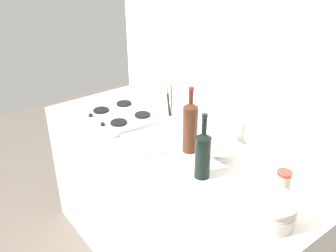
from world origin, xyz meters
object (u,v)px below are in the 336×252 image
wine_bottle_leftmost (203,154)px  condiment_jar_front (283,180)px  utensil_crock (169,121)px  mixing_bowl (218,151)px  cutting_board (143,144)px  wine_bottle_mid_left (190,126)px  stovetop_hob (122,115)px  plate_stack (270,210)px

wine_bottle_leftmost → condiment_jar_front: size_ratio=3.70×
wine_bottle_leftmost → utensil_crock: wine_bottle_leftmost is taller
mixing_bowl → utensil_crock: utensil_crock is taller
condiment_jar_front → cutting_board: (-0.71, -0.28, -0.04)m
utensil_crock → mixing_bowl: bearing=2.9°
wine_bottle_mid_left → cutting_board: wine_bottle_mid_left is taller
mixing_bowl → condiment_jar_front: 0.37m
utensil_crock → cutting_board: size_ratio=1.11×
stovetop_hob → mixing_bowl: size_ratio=2.03×
utensil_crock → stovetop_hob: bearing=-160.7°
condiment_jar_front → plate_stack: bearing=-65.9°
stovetop_hob → mixing_bowl: (0.72, 0.14, 0.03)m
wine_bottle_leftmost → condiment_jar_front: wine_bottle_leftmost is taller
mixing_bowl → wine_bottle_mid_left: bearing=-155.5°
stovetop_hob → wine_bottle_leftmost: wine_bottle_leftmost is taller
wine_bottle_leftmost → cutting_board: 0.43m
stovetop_hob → cutting_board: stovetop_hob is taller
stovetop_hob → condiment_jar_front: size_ratio=4.91×
wine_bottle_leftmost → mixing_bowl: wine_bottle_leftmost is taller
plate_stack → utensil_crock: bearing=169.8°
wine_bottle_leftmost → utensil_crock: size_ratio=1.07×
cutting_board → condiment_jar_front: bearing=21.9°
wine_bottle_mid_left → cutting_board: bearing=-140.1°
wine_bottle_leftmost → cutting_board: bearing=-172.1°
plate_stack → wine_bottle_leftmost: size_ratio=0.63×
plate_stack → cutting_board: plate_stack is taller
wine_bottle_leftmost → mixing_bowl: (-0.07, 0.17, -0.08)m
plate_stack → wine_bottle_leftmost: (-0.39, -0.00, 0.07)m
wine_bottle_leftmost → mixing_bowl: bearing=111.7°
utensil_crock → cutting_board: bearing=-79.6°
plate_stack → cutting_board: bearing=-175.7°
condiment_jar_front → cutting_board: bearing=-158.1°
utensil_crock → condiment_jar_front: size_ratio=3.46×
stovetop_hob → plate_stack: bearing=-1.6°
wine_bottle_mid_left → condiment_jar_front: 0.53m
mixing_bowl → condiment_jar_front: (0.36, 0.05, 0.00)m
wine_bottle_leftmost → stovetop_hob: bearing=177.5°
wine_bottle_leftmost → wine_bottle_mid_left: bearing=153.5°
wine_bottle_leftmost → cutting_board: size_ratio=1.19×
plate_stack → utensil_crock: 0.86m
mixing_bowl → utensil_crock: size_ratio=0.70×
wine_bottle_mid_left → wine_bottle_leftmost: bearing=-26.5°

